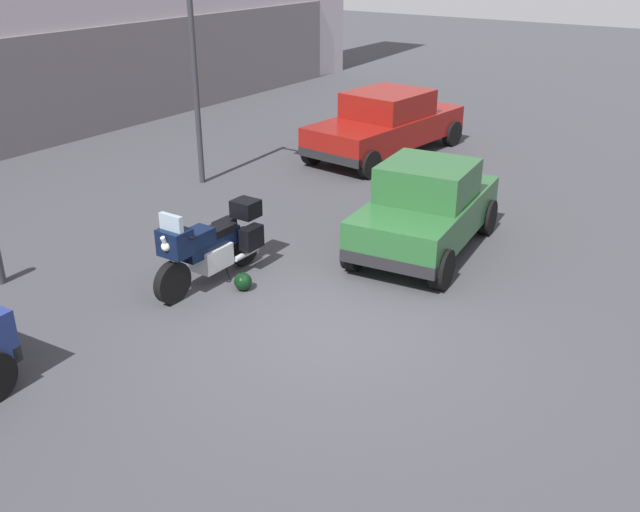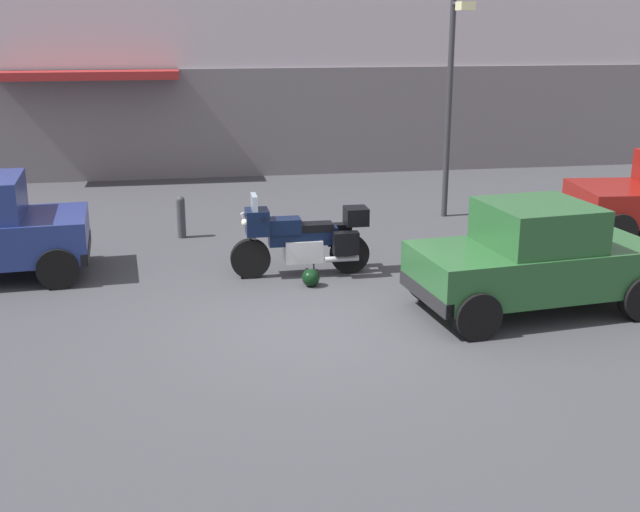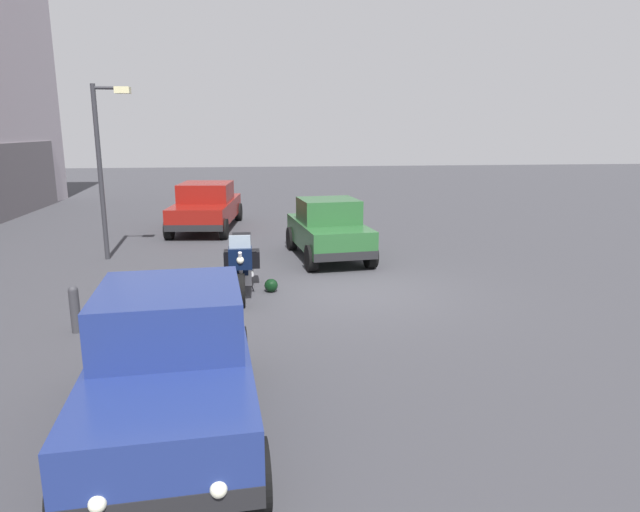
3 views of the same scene
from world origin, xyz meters
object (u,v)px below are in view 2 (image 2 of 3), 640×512
Objects in this scene: motorcycle at (303,238)px; bollard_curbside at (181,216)px; helmet at (311,278)px; car_compact_side at (535,259)px; streetlamp_curbside at (452,87)px.

motorcycle reaches higher than bollard_curbside.
helmet is 0.35× the size of bollard_curbside.
car_compact_side is (2.93, -1.60, 0.63)m from helmet.
car_compact_side reaches higher than motorcycle.
helmet is 0.08× the size of car_compact_side.
car_compact_side is at bearing -45.02° from bollard_curbside.
bollard_curbside is (-1.93, 2.71, -0.19)m from motorcycle.
helmet is 3.85m from bollard_curbside.
motorcycle is at bearing 92.62° from helmet.
helmet is 5.90m from streetlamp_curbside.
car_compact_side reaches higher than bollard_curbside.
bollard_curbside is at bearing 128.40° from car_compact_side.
helmet is at bearing -59.31° from bollard_curbside.
motorcycle is 0.51× the size of streetlamp_curbside.
streetlamp_curbside is at bearing 77.38° from car_compact_side.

